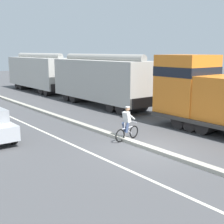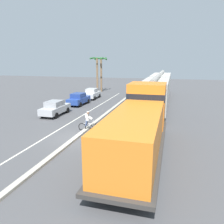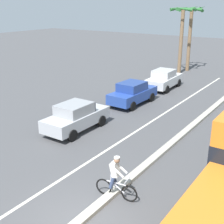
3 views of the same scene
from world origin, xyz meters
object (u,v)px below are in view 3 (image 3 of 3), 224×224
at_px(parked_car_white, 164,79).
at_px(parked_car_blue, 133,93).
at_px(palm_tree_near, 191,23).
at_px(palm_tree_far, 182,25).
at_px(parked_car_silver, 76,117).
at_px(cyclist, 116,179).

bearing_deg(parked_car_white, parked_car_blue, -89.87).
distance_m(palm_tree_near, palm_tree_far, 1.87).
xyz_separation_m(parked_car_blue, palm_tree_far, (-1.30, 11.55, 4.05)).
bearing_deg(parked_car_silver, palm_tree_near, 93.02).
xyz_separation_m(cyclist, palm_tree_far, (-6.68, 21.78, 4.05)).
height_order(parked_car_silver, parked_car_blue, same).
bearing_deg(parked_car_silver, parked_car_white, 89.35).
height_order(parked_car_white, palm_tree_far, palm_tree_far).
height_order(parked_car_white, palm_tree_near, palm_tree_near).
relative_size(parked_car_silver, cyclist, 2.45).
distance_m(parked_car_silver, palm_tree_far, 18.08).
bearing_deg(parked_car_white, palm_tree_far, 101.46).
height_order(parked_car_blue, parked_car_white, same).
relative_size(parked_car_silver, palm_tree_near, 0.62).
distance_m(parked_car_silver, parked_car_white, 11.25).
bearing_deg(cyclist, palm_tree_far, 107.05).
distance_m(parked_car_silver, palm_tree_near, 19.91).
xyz_separation_m(parked_car_silver, parked_car_white, (0.13, 11.24, 0.00)).
height_order(parked_car_silver, parked_car_white, same).
bearing_deg(palm_tree_near, parked_car_white, -81.98).
relative_size(parked_car_blue, cyclist, 2.48).
height_order(parked_car_silver, palm_tree_far, palm_tree_far).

